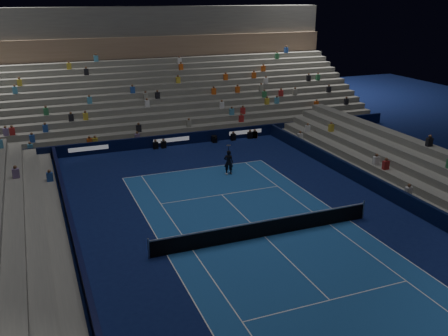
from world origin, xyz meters
name	(u,v)px	position (x,y,z in m)	size (l,w,h in m)	color
ground	(265,237)	(0.00, 0.00, 0.00)	(90.00, 90.00, 0.00)	#0C1648
court_surface	(265,237)	(0.00, 0.00, 0.01)	(10.97, 23.77, 0.01)	#1B4F99
sponsor_barrier_far	(171,140)	(0.00, 18.50, 0.50)	(44.00, 0.25, 1.00)	black
sponsor_barrier_east	(408,202)	(9.70, 0.00, 0.50)	(0.25, 37.00, 1.00)	black
sponsor_barrier_west	(80,262)	(-9.70, 0.00, 0.50)	(0.25, 37.00, 1.00)	#080B32
grandstand_main	(145,89)	(0.00, 27.90, 3.38)	(44.00, 15.20, 11.20)	slate
tennis_net	(265,228)	(0.00, 0.00, 0.50)	(12.90, 0.10, 1.10)	#B2B2B7
tennis_player	(229,162)	(1.91, 9.93, 0.91)	(0.66, 0.44, 1.82)	black
broadcast_camera	(214,139)	(3.86, 18.06, 0.30)	(0.50, 0.91, 0.57)	black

